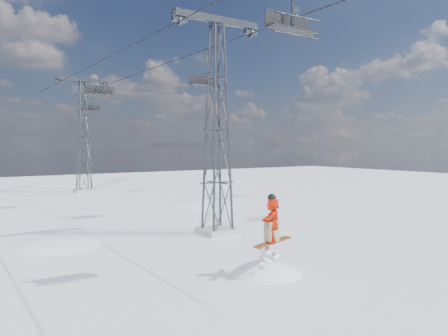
# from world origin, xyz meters

# --- Properties ---
(ground) EXTENTS (120.00, 120.00, 0.00)m
(ground) POSITION_xyz_m (0.00, 0.00, 0.00)
(ground) COLOR white
(ground) RESTS_ON ground
(lift_tower_near) EXTENTS (5.20, 1.80, 11.43)m
(lift_tower_near) POSITION_xyz_m (0.80, 8.00, 5.47)
(lift_tower_near) COLOR #999999
(lift_tower_near) RESTS_ON ground
(lift_tower_far) EXTENTS (5.20, 1.80, 11.43)m
(lift_tower_far) POSITION_xyz_m (0.80, 33.00, 5.47)
(lift_tower_far) COLOR #999999
(lift_tower_far) RESTS_ON ground
(haul_cables) EXTENTS (4.46, 51.00, 0.06)m
(haul_cables) POSITION_xyz_m (0.80, 19.50, 10.85)
(haul_cables) COLOR black
(haul_cables) RESTS_ON ground
(snowboarder_jump) EXTENTS (4.40, 4.40, 6.94)m
(snowboarder_jump) POSITION_xyz_m (-1.55, 0.90, -1.63)
(snowboarder_jump) COLOR white
(snowboarder_jump) RESTS_ON ground
(lift_chair_near) EXTENTS (1.99, 0.57, 2.47)m
(lift_chair_near) POSITION_xyz_m (-1.40, -0.12, 8.87)
(lift_chair_near) COLOR black
(lift_chair_near) RESTS_ON ground
(lift_chair_mid) EXTENTS (2.05, 0.59, 2.54)m
(lift_chair_mid) POSITION_xyz_m (3.00, 12.92, 8.82)
(lift_chair_mid) COLOR black
(lift_chair_mid) RESTS_ON ground
(lift_chair_far) EXTENTS (2.15, 0.62, 2.67)m
(lift_chair_far) POSITION_xyz_m (-1.40, 20.60, 8.71)
(lift_chair_far) COLOR black
(lift_chair_far) RESTS_ON ground
(lift_chair_extra) EXTENTS (2.07, 0.60, 2.57)m
(lift_chair_extra) POSITION_xyz_m (3.00, 37.58, 8.80)
(lift_chair_extra) COLOR black
(lift_chair_extra) RESTS_ON ground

